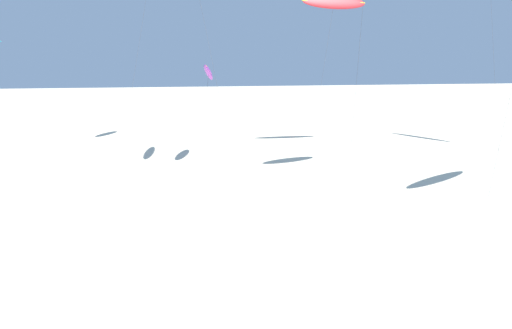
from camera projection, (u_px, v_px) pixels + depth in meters
The scene contains 2 objects.
flying_kite_6 at pixel (208, 73), 51.09m from camera, with size 1.83×7.06×8.08m.
flying_kite_7 at pixel (334, 2), 59.64m from camera, with size 7.08×7.19×14.18m.
Camera 1 is at (-1.58, -1.35, 8.88)m, focal length 43.71 mm.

